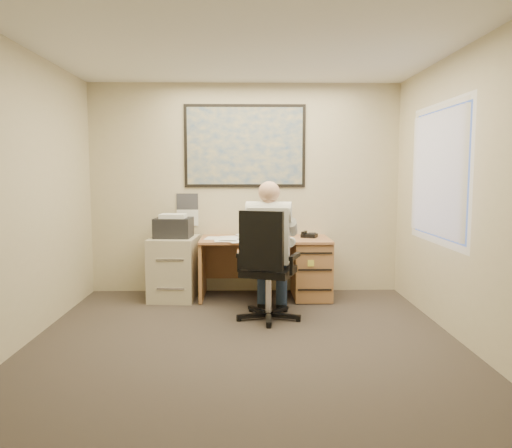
{
  "coord_description": "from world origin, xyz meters",
  "views": [
    {
      "loc": [
        0.02,
        -4.25,
        1.57
      ],
      "look_at": [
        0.13,
        1.3,
        0.99
      ],
      "focal_mm": 35.0,
      "sensor_mm": 36.0,
      "label": 1
    }
  ],
  "objects_px": {
    "desk": "(292,262)",
    "filing_cabinet": "(174,262)",
    "person": "(269,250)",
    "office_chair": "(271,288)"
  },
  "relations": [
    {
      "from": "desk",
      "to": "filing_cabinet",
      "type": "xyz_separation_m",
      "value": [
        -1.46,
        -0.04,
        0.01
      ]
    },
    {
      "from": "filing_cabinet",
      "to": "person",
      "type": "bearing_deg",
      "value": -32.55
    },
    {
      "from": "filing_cabinet",
      "to": "office_chair",
      "type": "relative_size",
      "value": 0.9
    },
    {
      "from": "desk",
      "to": "person",
      "type": "bearing_deg",
      "value": -110.41
    },
    {
      "from": "desk",
      "to": "person",
      "type": "height_order",
      "value": "person"
    },
    {
      "from": "person",
      "to": "office_chair",
      "type": "bearing_deg",
      "value": -68.69
    },
    {
      "from": "desk",
      "to": "filing_cabinet",
      "type": "bearing_deg",
      "value": -178.56
    },
    {
      "from": "office_chair",
      "to": "person",
      "type": "distance_m",
      "value": 0.4
    },
    {
      "from": "filing_cabinet",
      "to": "person",
      "type": "height_order",
      "value": "person"
    },
    {
      "from": "filing_cabinet",
      "to": "office_chair",
      "type": "height_order",
      "value": "office_chair"
    }
  ]
}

